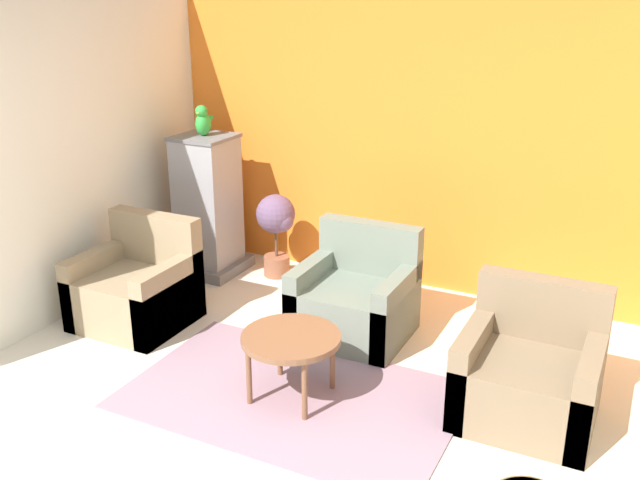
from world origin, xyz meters
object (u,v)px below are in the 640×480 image
at_px(armchair_left, 137,289).
at_px(armchair_right, 529,377).
at_px(coffee_table, 291,342).
at_px(parrot, 203,121).
at_px(armchair_middle, 355,301).
at_px(birdcage, 208,207).
at_px(potted_plant, 276,223).

bearing_deg(armchair_left, armchair_right, 0.56).
relative_size(coffee_table, parrot, 2.33).
distance_m(coffee_table, armchair_middle, 0.99).
distance_m(armchair_left, armchair_middle, 1.70).
height_order(birdcage, potted_plant, birdcage).
bearing_deg(armchair_left, coffee_table, -14.97).
relative_size(armchair_left, parrot, 3.01).
relative_size(armchair_right, armchair_middle, 1.00).
xyz_separation_m(armchair_left, birdcage, (-0.11, 1.14, 0.33)).
bearing_deg(armchair_right, birdcage, 160.23).
relative_size(armchair_left, birdcage, 0.65).
xyz_separation_m(armchair_right, parrot, (-3.10, 1.12, 1.11)).
height_order(armchair_right, parrot, parrot).
bearing_deg(birdcage, parrot, 90.00).
xyz_separation_m(coffee_table, potted_plant, (-1.10, 1.73, 0.10)).
bearing_deg(armchair_left, parrot, 95.33).
height_order(armchair_right, birdcage, birdcage).
bearing_deg(armchair_right, potted_plant, 152.90).
relative_size(parrot, potted_plant, 0.36).
bearing_deg(potted_plant, armchair_right, -27.10).
bearing_deg(armchair_middle, potted_plant, 146.07).
relative_size(armchair_middle, potted_plant, 1.07).
xyz_separation_m(coffee_table, parrot, (-1.70, 1.57, 0.99)).
relative_size(armchair_left, armchair_middle, 1.00).
distance_m(parrot, potted_plant, 1.09).
bearing_deg(parrot, armchair_middle, -18.89).
xyz_separation_m(coffee_table, birdcage, (-1.70, 1.57, 0.21)).
distance_m(coffee_table, birdcage, 2.33).
bearing_deg(potted_plant, coffee_table, -57.63).
height_order(armchair_middle, parrot, parrot).
distance_m(armchair_left, birdcage, 1.19).
height_order(armchair_middle, birdcage, birdcage).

